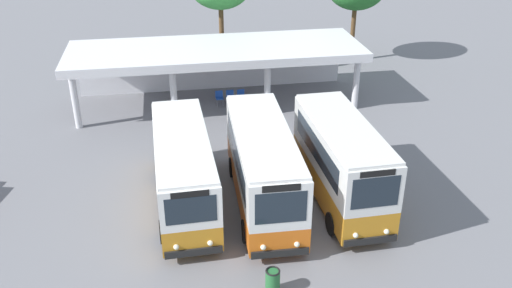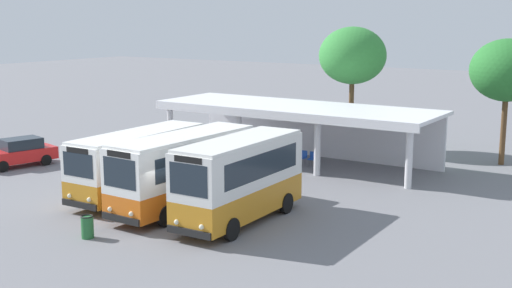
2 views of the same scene
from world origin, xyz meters
The scene contains 12 objects.
ground_plane centered at (0.00, 0.00, 0.00)m, with size 180.00×180.00×0.00m, color slate.
city_bus_nearest_orange centered at (-3.54, 2.86, 1.74)m, with size 2.39×7.92×3.13m.
city_bus_second_in_row centered at (-0.38, 2.34, 1.86)m, with size 2.43×8.00×3.38m.
city_bus_middle_cream centered at (2.78, 2.05, 1.94)m, with size 2.36×7.11×3.53m.
parked_car_flank centered at (-13.94, 4.00, 0.83)m, with size 2.72×4.41×1.62m.
terminal_canopy centered at (-1.08, 14.18, 2.63)m, with size 16.75×5.51×3.40m.
waiting_chair_end_by_column centered at (-1.01, 13.11, 0.52)m, with size 0.46×0.46×0.86m.
waiting_chair_second_from_end centered at (-0.37, 13.11, 0.52)m, with size 0.46×0.46×0.86m.
waiting_chair_middle_seat centered at (0.27, 13.10, 0.52)m, with size 0.46×0.46×0.86m.
roadside_tree_behind_canopy centered at (-0.15, 19.04, 6.04)m, with size 4.28×4.28×7.89m.
roadside_tree_east_of_canopy centered at (9.22, 19.64, 5.47)m, with size 4.21×4.21×7.28m.
litter_bin_apron centered at (-1.01, -2.87, 0.46)m, with size 0.49×0.49×0.90m.
Camera 2 is at (18.01, -20.14, 8.39)m, focal length 46.97 mm.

